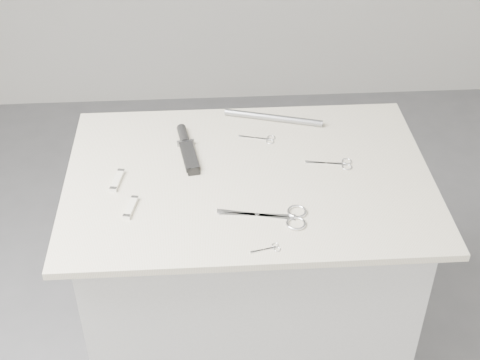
{
  "coord_description": "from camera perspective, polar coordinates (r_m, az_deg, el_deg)",
  "views": [
    {
      "loc": [
        -0.12,
        -1.46,
        2.02
      ],
      "look_at": [
        -0.03,
        -0.02,
        0.92
      ],
      "focal_mm": 50.0,
      "sensor_mm": 36.0,
      "label": 1
    }
  ],
  "objects": [
    {
      "name": "pocket_knife_b",
      "position": [
        1.83,
        -10.43,
        -0.01
      ],
      "size": [
        0.04,
        0.09,
        0.01
      ],
      "rotation": [
        0.0,
        0.0,
        1.39
      ],
      "color": "silver",
      "rests_on": "display_board"
    },
    {
      "name": "tiny_scissors",
      "position": [
        1.6,
        2.5,
        -5.87
      ],
      "size": [
        0.07,
        0.04,
        0.0
      ],
      "rotation": [
        0.0,
        0.0,
        0.23
      ],
      "color": "white",
      "rests_on": "display_board"
    },
    {
      "name": "sheathed_knife",
      "position": [
        1.93,
        -4.58,
        2.87
      ],
      "size": [
        0.07,
        0.22,
        0.03
      ],
      "rotation": [
        0.0,
        0.0,
        1.73
      ],
      "color": "black",
      "rests_on": "display_board"
    },
    {
      "name": "plinth",
      "position": [
        2.14,
        0.64,
        -9.64
      ],
      "size": [
        0.9,
        0.6,
        0.9
      ],
      "primitive_type": "cube",
      "color": "beige",
      "rests_on": "ground"
    },
    {
      "name": "embroidery_scissors_b",
      "position": [
        1.97,
        2.0,
        3.53
      ],
      "size": [
        0.11,
        0.05,
        0.0
      ],
      "rotation": [
        0.0,
        0.0,
        -0.26
      ],
      "color": "white",
      "rests_on": "display_board"
    },
    {
      "name": "display_board",
      "position": [
        1.83,
        0.74,
        0.21
      ],
      "size": [
        1.0,
        0.7,
        0.02
      ],
      "primitive_type": "cube",
      "color": "beige",
      "rests_on": "plinth"
    },
    {
      "name": "metal_rail",
      "position": [
        2.05,
        2.86,
        5.33
      ],
      "size": [
        0.3,
        0.11,
        0.02
      ],
      "primitive_type": "cylinder",
      "rotation": [
        0.0,
        1.57,
        -0.29
      ],
      "color": "gray",
      "rests_on": "display_board"
    },
    {
      "name": "pocket_knife_a",
      "position": [
        1.73,
        -9.3,
        -2.33
      ],
      "size": [
        0.04,
        0.09,
        0.01
      ],
      "rotation": [
        0.0,
        0.0,
        1.36
      ],
      "color": "silver",
      "rests_on": "display_board"
    },
    {
      "name": "large_shears",
      "position": [
        1.69,
        3.63,
        -3.13
      ],
      "size": [
        0.23,
        0.1,
        0.01
      ],
      "rotation": [
        0.0,
        0.0,
        -0.18
      ],
      "color": "white",
      "rests_on": "display_board"
    },
    {
      "name": "embroidery_scissors_a",
      "position": [
        1.89,
        8.37,
        1.38
      ],
      "size": [
        0.13,
        0.06,
        0.0
      ],
      "rotation": [
        0.0,
        0.0,
        -0.16
      ],
      "color": "white",
      "rests_on": "display_board"
    }
  ]
}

